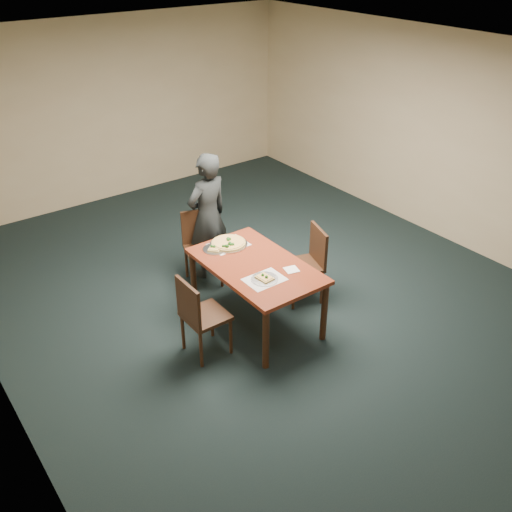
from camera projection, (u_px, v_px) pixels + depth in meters
ground at (272, 302)px, 6.81m from camera, size 8.00×8.00×0.00m
room_shell at (274, 164)px, 5.94m from camera, size 8.00×8.00×8.00m
dining_table at (256, 271)px, 6.16m from camera, size 0.90×1.50×0.75m
chair_far at (201, 243)px, 7.02m from camera, size 0.53×0.53×0.91m
chair_left at (199, 313)px, 5.74m from camera, size 0.42×0.42×0.91m
chair_right at (309, 260)px, 6.65m from camera, size 0.53×0.53×0.91m
diner at (208, 216)px, 6.99m from camera, size 0.64×0.47×1.62m
placemat_main at (229, 245)px, 6.49m from camera, size 0.42×0.32×0.00m
placemat_near at (265, 279)px, 5.85m from camera, size 0.40×0.30×0.00m
pizza_pan at (229, 243)px, 6.47m from camera, size 0.43×0.43×0.07m
slice_plate_near at (265, 278)px, 5.84m from camera, size 0.28×0.28×0.06m
slice_plate_far at (215, 248)px, 6.39m from camera, size 0.28×0.28×0.06m
napkin at (292, 270)px, 6.01m from camera, size 0.17×0.17×0.01m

